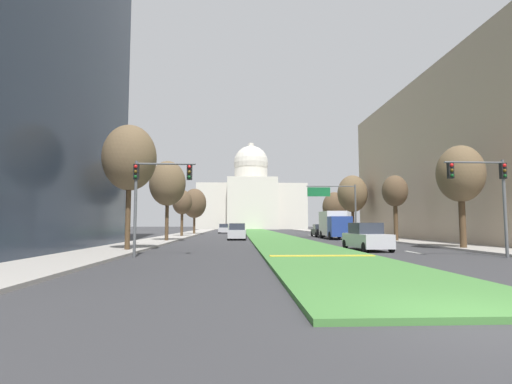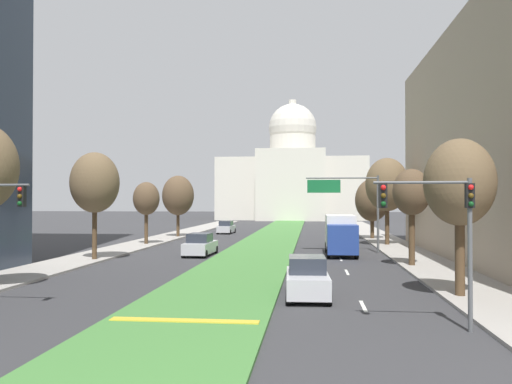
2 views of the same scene
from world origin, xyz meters
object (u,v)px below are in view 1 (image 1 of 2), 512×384
object	(u,v)px
traffic_light_near_right	(489,186)
street_tree_right_distant	(334,207)
street_tree_left_far	(182,203)
sedan_far_horizon	(224,229)
traffic_light_near_left	(152,187)
box_truck_delivery	(334,224)
street_tree_right_near	(460,174)
sedan_distant	(320,231)
street_tree_right_mid	(395,192)
overhead_guide_sign	(337,200)
sedan_lead_stopped	(366,238)
street_tree_left_distant	(194,203)
street_tree_right_far	(352,194)
capitol_building	(251,200)
sedan_midblock	(237,232)
street_tree_left_near	(130,158)
street_tree_left_mid	(168,184)

from	to	relation	value
traffic_light_near_right	street_tree_right_distant	xyz separation A→B (m)	(2.24, 41.23, 0.59)
street_tree_left_far	sedan_far_horizon	xyz separation A→B (m)	(4.93, 18.16, -3.74)
sedan_far_horizon	street_tree_right_distant	bearing A→B (deg)	-24.91
traffic_light_near_left	box_truck_delivery	bearing A→B (deg)	55.25
street_tree_right_distant	street_tree_right_near	bearing A→B (deg)	-90.12
traffic_light_near_right	sedan_distant	bearing A→B (deg)	93.90
street_tree_right_mid	overhead_guide_sign	bearing A→B (deg)	109.91
sedan_lead_stopped	street_tree_left_distant	bearing A→B (deg)	113.28
street_tree_right_far	traffic_light_near_right	bearing A→B (deg)	-94.73
street_tree_left_far	sedan_far_horizon	bearing A→B (deg)	74.80
street_tree_right_distant	sedan_far_horizon	bearing A→B (deg)	155.09
overhead_guide_sign	street_tree_left_distant	size ratio (longest dim) A/B	0.89
capitol_building	street_tree_left_far	size ratio (longest dim) A/B	5.36
sedan_lead_stopped	street_tree_right_mid	bearing A→B (deg)	58.99
capitol_building	sedan_midblock	bearing A→B (deg)	-93.09
traffic_light_near_left	street_tree_right_near	xyz separation A→B (m)	(20.16, 4.80, 1.40)
street_tree_right_distant	box_truck_delivery	distance (m)	17.87
street_tree_left_far	street_tree_right_far	bearing A→B (deg)	4.14
street_tree_left_distant	sedan_lead_stopped	xyz separation A→B (m)	(15.51, -36.05, -4.10)
street_tree_right_near	sedan_far_horizon	distance (m)	47.19
sedan_midblock	street_tree_left_far	bearing A→B (deg)	129.63
traffic_light_near_right	street_tree_left_distant	xyz separation A→B (m)	(-20.20, 41.86, 1.16)
capitol_building	overhead_guide_sign	world-z (taller)	capitol_building
street_tree_left_far	sedan_distant	distance (m)	18.86
capitol_building	street_tree_left_far	bearing A→B (deg)	-99.25
traffic_light_near_left	street_tree_right_near	size ratio (longest dim) A/B	0.72
traffic_light_near_right	overhead_guide_sign	bearing A→B (deg)	92.76
street_tree_right_far	sedan_distant	xyz separation A→B (m)	(-4.90, -1.40, -5.11)
overhead_guide_sign	sedan_midblock	distance (m)	13.20
street_tree_left_distant	street_tree_left_near	bearing A→B (deg)	-90.19
traffic_light_near_left	street_tree_right_far	bearing A→B (deg)	56.88
street_tree_right_far	sedan_midblock	size ratio (longest dim) A/B	1.84
traffic_light_near_left	traffic_light_near_right	bearing A→B (deg)	-4.19
sedan_far_horizon	street_tree_left_distant	bearing A→B (deg)	-120.20
sedan_lead_stopped	sedan_distant	bearing A→B (deg)	84.43
street_tree_right_far	sedan_lead_stopped	distance (m)	28.72
street_tree_left_far	street_tree_right_far	distance (m)	23.49
street_tree_right_near	sedan_lead_stopped	distance (m)	8.12
street_tree_left_mid	street_tree_right_far	world-z (taller)	street_tree_right_far
street_tree_right_mid	street_tree_left_mid	bearing A→B (deg)	177.15
sedan_midblock	box_truck_delivery	xyz separation A→B (m)	(11.16, 1.56, 0.84)
traffic_light_near_left	street_tree_left_mid	size ratio (longest dim) A/B	0.66
street_tree_left_mid	traffic_light_near_right	bearing A→B (deg)	-41.98
traffic_light_near_left	street_tree_left_far	distance (m)	30.21
capitol_building	overhead_guide_sign	size ratio (longest dim) A/B	5.12
street_tree_left_near	street_tree_right_far	bearing A→B (deg)	50.38
traffic_light_near_left	sedan_midblock	world-z (taller)	traffic_light_near_left
street_tree_left_near	sedan_far_horizon	bearing A→B (deg)	84.07
street_tree_left_far	overhead_guide_sign	bearing A→B (deg)	-14.67
street_tree_left_distant	sedan_lead_stopped	distance (m)	39.46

